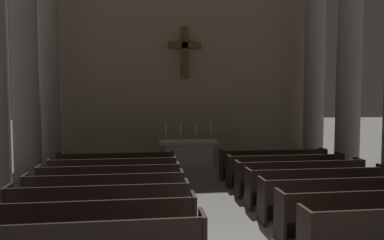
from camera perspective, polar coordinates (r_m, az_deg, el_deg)
The scene contains 22 objects.
pew_left_row_2 at distance 6.48m, azimuth -15.53°, elevation -15.79°, with size 3.48×0.50×0.95m.
pew_left_row_3 at distance 7.43m, azimuth -14.39°, elevation -13.23°, with size 3.48×0.50×0.95m.
pew_left_row_4 at distance 8.40m, azimuth -13.53°, elevation -11.26°, with size 3.48×0.50×0.95m.
pew_left_row_5 at distance 9.37m, azimuth -12.86°, elevation -9.70°, with size 3.48×0.50×0.95m.
pew_left_row_6 at distance 10.36m, azimuth -12.32°, elevation -8.42°, with size 3.48×0.50×0.95m.
pew_left_row_7 at distance 11.34m, azimuth -11.87°, elevation -7.37°, with size 3.48×0.50×0.95m.
pew_right_row_2 at distance 7.61m, azimuth 26.27°, elevation -13.10°, with size 3.48×0.50×0.95m.
pew_right_row_3 at distance 8.43m, azimuth 22.40°, elevation -11.37°, with size 3.48×0.50×0.95m.
pew_right_row_4 at distance 9.29m, azimuth 19.27°, elevation -9.92°, with size 3.48×0.50×0.95m.
pew_right_row_5 at distance 10.18m, azimuth 16.69°, elevation -8.69°, with size 3.48×0.50×0.95m.
pew_right_row_6 at distance 11.09m, azimuth 14.55°, elevation -7.66°, with size 3.48×0.50×0.95m.
pew_right_row_7 at distance 12.02m, azimuth 12.75°, elevation -6.77°, with size 3.48×0.50×0.95m.
column_left_third at distance 11.84m, azimuth -24.90°, elevation 7.91°, with size 1.19×1.19×7.33m.
column_right_third at distance 13.15m, azimuth 23.60°, elevation 7.48°, with size 1.19×1.19×7.33m.
column_left_fourth at distance 14.22m, azimuth -21.88°, elevation 7.20°, with size 1.19×1.19×7.33m.
column_right_fourth at distance 15.32m, azimuth 18.81°, elevation 6.98°, with size 1.19×1.19×7.33m.
altar at distance 13.60m, azimuth -0.54°, elevation -5.25°, with size 2.20×0.90×1.01m.
candlestick_outer_left at distance 13.44m, azimuth -4.14°, elevation -2.40°, with size 0.16×0.16×0.66m.
candlestick_inner_left at distance 13.48m, azimuth -1.80°, elevation -2.38°, with size 0.16×0.16×0.66m.
candlestick_inner_right at distance 13.55m, azimuth 0.72°, elevation -2.35°, with size 0.16×0.16×0.66m.
candlestick_outer_right at distance 13.64m, azimuth 3.01°, elevation -2.31°, with size 0.16×0.16×0.66m.
apse_with_cross at distance 15.12m, azimuth -1.28°, elevation 8.94°, with size 11.51×0.50×8.06m.
Camera 1 is at (-1.59, -5.08, 2.61)m, focal length 33.66 mm.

